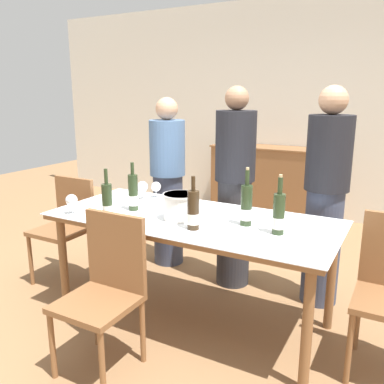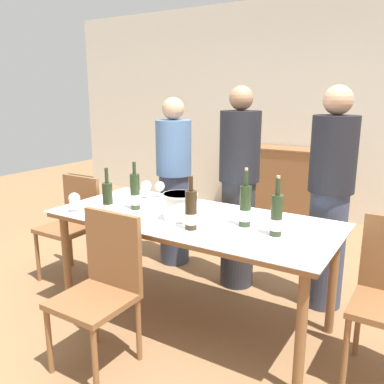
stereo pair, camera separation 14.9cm
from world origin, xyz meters
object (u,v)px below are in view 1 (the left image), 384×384
wine_bottle_1 (193,211)px  wine_bottle_3 (279,214)px  chair_near_front (106,283)px  chair_left_end (67,221)px  sideboard_cabinet (262,181)px  person_guest_right (326,199)px  person_host (168,183)px  person_guest_left (235,189)px  wine_bottle_4 (133,193)px  wine_glass_0 (72,201)px  wine_bottle_2 (107,203)px  wine_bottle_0 (246,206)px  ice_bucket (180,206)px  dining_table (192,227)px  wine_glass_2 (143,187)px  wine_glass_1 (156,187)px

wine_bottle_1 → wine_bottle_3: wine_bottle_3 is taller
chair_near_front → chair_left_end: bearing=145.0°
wine_bottle_3 → chair_left_end: 1.96m
sideboard_cabinet → person_guest_right: person_guest_right is taller
sideboard_cabinet → person_host: person_host is taller
person_guest_left → wine_bottle_4: bearing=-123.7°
wine_bottle_1 → wine_glass_0: size_ratio=2.39×
wine_bottle_2 → person_host: size_ratio=0.22×
wine_bottle_0 → person_guest_left: size_ratio=0.23×
ice_bucket → wine_bottle_3: 0.68m
wine_bottle_0 → person_guest_left: 0.76m
dining_table → person_guest_right: bearing=43.5°
wine_bottle_2 → person_guest_right: bearing=40.3°
wine_bottle_4 → chair_near_front: size_ratio=0.38×
dining_table → wine_glass_2: (-0.59, 0.24, 0.17)m
person_guest_left → person_guest_right: 0.73m
ice_bucket → wine_bottle_0: bearing=11.5°
wine_bottle_1 → person_guest_left: person_guest_left is taller
wine_glass_0 → wine_glass_2: size_ratio=0.97×
wine_glass_0 → wine_bottle_4: bearing=41.6°
sideboard_cabinet → wine_glass_0: (-0.36, -3.09, 0.41)m
wine_glass_0 → wine_glass_1: 0.72m
wine_bottle_0 → wine_glass_0: size_ratio=2.67×
chair_left_end → wine_bottle_1: bearing=-11.9°
wine_bottle_4 → chair_left_end: bearing=171.0°
chair_near_front → person_guest_left: (0.24, 1.36, 0.31)m
chair_left_end → wine_bottle_2: bearing=-26.4°
wine_bottle_2 → person_guest_right: size_ratio=0.21×
person_host → person_guest_left: size_ratio=0.94×
wine_bottle_4 → person_guest_right: (1.22, 0.77, -0.06)m
wine_bottle_3 → wine_glass_1: (-1.14, 0.38, -0.03)m
ice_bucket → person_guest_left: 0.76m
sideboard_cabinet → chair_left_end: size_ratio=1.52×
wine_bottle_3 → wine_bottle_4: 1.09m
person_host → wine_glass_0: bearing=-94.5°
dining_table → wine_glass_0: 0.87m
wine_bottle_4 → wine_bottle_2: bearing=-92.3°
ice_bucket → chair_near_front: ice_bucket is taller
wine_bottle_2 → wine_bottle_3: 1.13m
chair_left_end → person_guest_left: bearing=24.6°
ice_bucket → wine_bottle_2: (-0.42, -0.25, 0.02)m
dining_table → wine_bottle_2: bearing=-145.6°
sideboard_cabinet → wine_bottle_0: wine_bottle_0 is taller
ice_bucket → sideboard_cabinet: bearing=97.6°
wine_bottle_4 → wine_glass_0: size_ratio=2.48×
wine_bottle_3 → person_host: size_ratio=0.23×
dining_table → wine_bottle_2: size_ratio=5.66×
sideboard_cabinet → wine_glass_2: sideboard_cabinet is taller
sideboard_cabinet → chair_near_front: size_ratio=1.47×
chair_near_front → person_host: 1.58m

